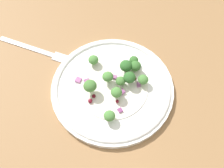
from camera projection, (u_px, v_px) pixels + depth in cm
name	position (u px, v px, depth cm)	size (l,w,h in cm)	color
ground_plane	(108.00, 86.00, 64.93)	(180.00, 180.00, 2.00)	olive
plate	(112.00, 88.00, 62.56)	(27.42, 27.42, 1.70)	white
dressing_pool	(112.00, 87.00, 62.18)	(15.91, 15.91, 0.20)	white
broccoli_floret_0	(116.00, 92.00, 59.29)	(2.43, 2.43, 2.46)	#8EB77A
broccoli_floret_1	(130.00, 78.00, 60.89)	(2.72, 2.72, 2.75)	#8EB77A
broccoli_floret_2	(109.00, 116.00, 57.00)	(2.38, 2.38, 2.41)	#9EC684
broccoli_floret_3	(90.00, 87.00, 59.49)	(2.87, 2.87, 2.90)	#ADD18E
broccoli_floret_4	(134.00, 60.00, 64.09)	(2.07, 2.07, 2.10)	#8EB77A
broccoli_floret_5	(143.00, 80.00, 61.39)	(2.35, 2.35, 2.37)	#8EB77A
broccoli_floret_6	(107.00, 76.00, 61.35)	(2.43, 2.43, 2.46)	#9EC684
broccoli_floret_7	(126.00, 66.00, 62.67)	(2.84, 2.84, 2.88)	#ADD18E
broccoli_floret_8	(135.00, 66.00, 62.92)	(2.52, 2.52, 2.55)	#8EB77A
broccoli_floret_9	(121.00, 81.00, 61.18)	(2.16, 2.16, 2.18)	#ADD18E
broccoli_floret_10	(94.00, 59.00, 64.20)	(2.34, 2.34, 2.37)	#9EC684
cranberry_0	(108.00, 118.00, 57.83)	(0.89, 0.89, 0.89)	maroon
cranberry_1	(90.00, 101.00, 59.92)	(0.98, 0.98, 0.98)	maroon
cranberry_2	(135.00, 79.00, 62.37)	(0.73, 0.73, 0.73)	#4C0A14
cranberry_3	(94.00, 96.00, 60.19)	(0.86, 0.86, 0.86)	#4C0A14
cranberry_4	(117.00, 101.00, 59.84)	(0.74, 0.74, 0.74)	maroon
onion_bit_0	(78.00, 80.00, 62.81)	(1.28, 1.22, 0.45)	#A35B93
onion_bit_1	(113.00, 76.00, 63.14)	(1.36, 0.86, 0.48)	#A35B93
onion_bit_2	(139.00, 85.00, 62.30)	(1.21, 0.83, 0.48)	#A35B93
onion_bit_3	(122.00, 92.00, 60.99)	(1.24, 1.17, 0.50)	#934C84
onion_bit_4	(120.00, 110.00, 59.02)	(0.91, 0.99, 0.44)	#843D75
onion_bit_5	(87.00, 81.00, 62.34)	(0.87, 1.34, 0.51)	#934C84
fork	(37.00, 50.00, 68.71)	(16.41, 11.92, 0.50)	silver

